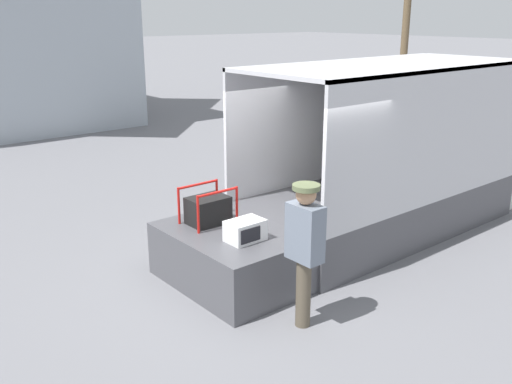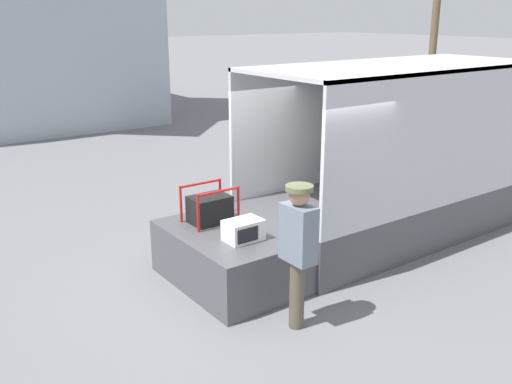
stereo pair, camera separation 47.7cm
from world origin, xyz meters
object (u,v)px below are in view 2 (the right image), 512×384
Objects in this scene: box_truck at (453,168)px; worker_person at (298,242)px; microwave at (243,230)px; portable_generator at (211,208)px.

worker_person is (-4.97, -1.48, 0.22)m from box_truck.
box_truck reaches higher than microwave.
worker_person is at bearing -88.97° from microwave.
box_truck is 4.08× the size of worker_person.
microwave is (-4.99, -0.40, 0.03)m from box_truck.
portable_generator is (0.03, 0.84, 0.06)m from microwave.
portable_generator is 1.93m from worker_person.
microwave is 0.71× the size of portable_generator.
box_truck reaches higher than worker_person.
worker_person reaches higher than microwave.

